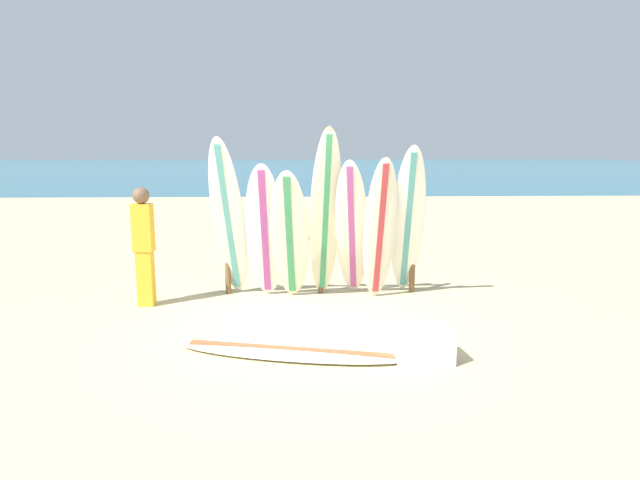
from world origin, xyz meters
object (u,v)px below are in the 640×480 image
surfboard_leaning_right (380,230)px  surfboard_rack (321,251)px  surfboard_lying_on_sand (291,351)px  beachgoer_standing (144,242)px  surfboard_leaning_far_left (228,219)px  surfboard_leaning_far_right (408,222)px  small_boat_offshore (337,181)px  surfboard_leaning_center_left (290,236)px  surfboard_leaning_center_right (352,230)px  surfboard_leaning_center (325,215)px  surfboard_leaning_left (265,232)px  cooler_box (423,345)px

surfboard_leaning_right → surfboard_rack: bearing=153.2°
surfboard_leaning_right → surfboard_lying_on_sand: 2.64m
beachgoer_standing → surfboard_leaning_far_left: bearing=15.0°
surfboard_leaning_far_right → small_boat_offshore: (0.62, 24.79, -0.90)m
surfboard_rack → beachgoer_standing: bearing=-167.0°
surfboard_leaning_far_left → beachgoer_standing: 1.24m
surfboard_leaning_center_left → surfboard_leaning_right: 1.33m
surfboard_leaning_far_left → beachgoer_standing: bearing=-165.0°
surfboard_leaning_far_left → beachgoer_standing: size_ratio=1.41×
surfboard_leaning_far_left → surfboard_leaning_center_left: size_ratio=1.23×
surfboard_leaning_far_left → surfboard_leaning_center_right: (1.84, -0.05, -0.16)m
surfboard_leaning_far_left → surfboard_leaning_center_right: 1.84m
surfboard_leaning_center_left → surfboard_rack: bearing=43.5°
surfboard_rack → surfboard_leaning_right: (0.86, -0.43, 0.40)m
surfboard_leaning_center_right → surfboard_lying_on_sand: surfboard_leaning_center_right is taller
surfboard_leaning_center_right → beachgoer_standing: 3.02m
surfboard_leaning_center → surfboard_leaning_left: bearing=-179.3°
surfboard_leaning_center → cooler_box: surfboard_leaning_center is taller
surfboard_rack → surfboard_leaning_center_left: bearing=-136.5°
surfboard_rack → surfboard_leaning_center_right: size_ratio=1.42×
surfboard_leaning_right → small_boat_offshore: 24.96m
surfboard_leaning_far_left → surfboard_leaning_center_right: bearing=-1.7°
surfboard_leaning_left → cooler_box: surfboard_leaning_left is taller
surfboard_leaning_center → cooler_box: bearing=-68.7°
surfboard_lying_on_sand → beachgoer_standing: 3.00m
beachgoer_standing → cooler_box: 4.22m
surfboard_leaning_center_left → beachgoer_standing: size_ratio=1.15×
surfboard_leaning_center_left → surfboard_leaning_center_right: size_ratio=0.93×
surfboard_leaning_left → surfboard_rack: bearing=22.4°
surfboard_leaning_center → surfboard_leaning_center_right: surfboard_leaning_center is taller
surfboard_lying_on_sand → beachgoer_standing: beachgoer_standing is taller
surfboard_leaning_far_right → small_boat_offshore: size_ratio=1.00×
surfboard_rack → surfboard_leaning_center_left: (-0.47, -0.45, 0.31)m
surfboard_leaning_center_right → beachgoer_standing: bearing=-175.0°
surfboard_lying_on_sand → small_boat_offshore: 27.09m
surfboard_rack → cooler_box: bearing=-70.1°
surfboard_leaning_center_right → surfboard_lying_on_sand: size_ratio=0.81×
surfboard_rack → surfboard_leaning_left: (-0.84, -0.35, 0.35)m
surfboard_leaning_right → surfboard_leaning_far_right: 0.47m
small_boat_offshore → surfboard_leaning_center: bearing=-94.3°
surfboard_leaning_right → beachgoer_standing: size_ratio=1.25×
surfboard_leaning_far_right → cooler_box: surfboard_leaning_far_right is taller
beachgoer_standing → surfboard_rack: bearing=13.0°
surfboard_leaning_far_right → small_boat_offshore: 24.81m
surfboard_rack → surfboard_leaning_center: surfboard_leaning_center is taller
surfboard_leaning_center_right → cooler_box: 2.62m
surfboard_leaning_far_left → surfboard_leaning_left: size_ratio=1.18×
surfboard_leaning_far_left → beachgoer_standing: surfboard_leaning_far_left is taller
beachgoer_standing → cooler_box: bearing=-31.2°
surfboard_leaning_far_left → surfboard_leaning_center: 1.44m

